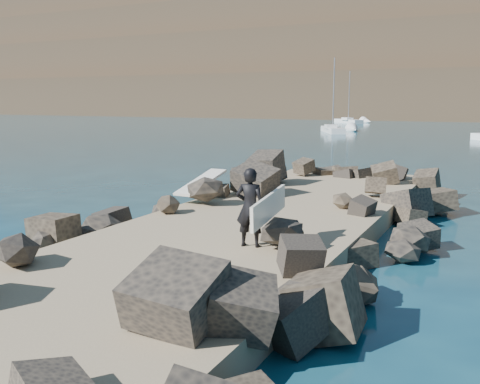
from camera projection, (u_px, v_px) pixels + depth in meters
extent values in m
plane|color=#0F384C|center=(256.00, 240.00, 14.73)|extent=(800.00, 800.00, 0.00)
cube|color=#8C7759|center=(222.00, 247.00, 12.91)|extent=(6.00, 26.00, 0.60)
cube|color=black|center=(137.00, 223.00, 14.59)|extent=(2.60, 22.00, 1.00)
cube|color=black|center=(345.00, 249.00, 12.04)|extent=(2.60, 22.00, 1.00)
cube|color=white|center=(201.00, 185.00, 17.57)|extent=(0.64, 2.44, 0.08)
imported|color=black|center=(250.00, 207.00, 11.73)|extent=(0.71, 0.53, 1.76)
cube|color=white|center=(269.00, 207.00, 11.52)|extent=(0.25, 2.18, 0.69)
cube|color=white|center=(348.00, 122.00, 90.92)|extent=(6.24, 6.42, 0.80)
cylinder|color=gray|center=(349.00, 96.00, 90.18)|extent=(0.12, 0.12, 8.07)
cube|color=white|center=(347.00, 119.00, 90.27)|extent=(2.27, 2.30, 0.44)
cube|color=white|center=(333.00, 130.00, 64.25)|extent=(4.87, 7.36, 0.80)
cylinder|color=gray|center=(334.00, 93.00, 63.50)|extent=(0.12, 0.12, 8.19)
cube|color=white|center=(331.00, 127.00, 63.46)|extent=(2.02, 2.40, 0.44)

